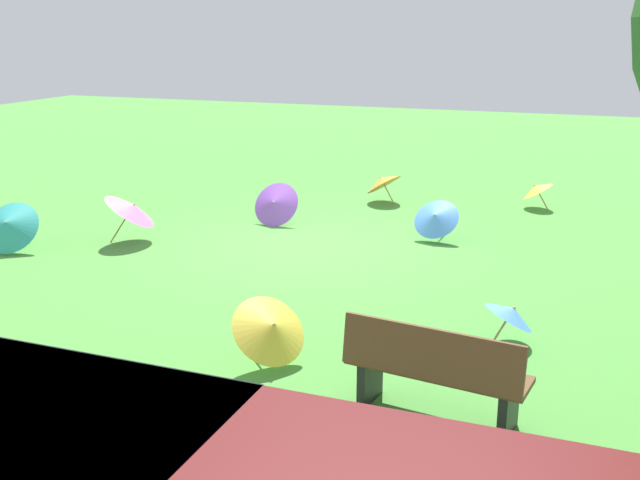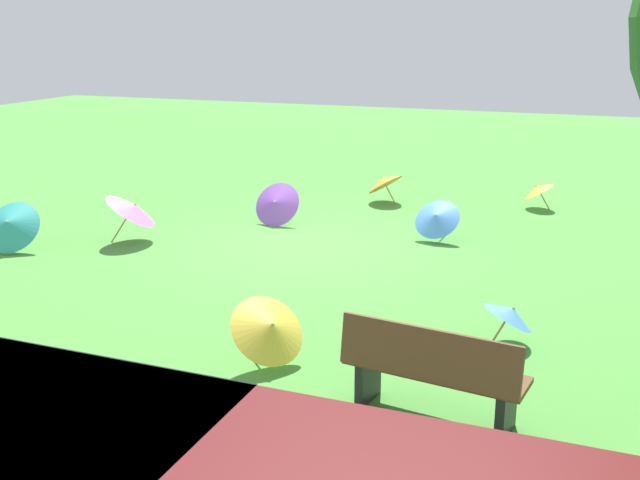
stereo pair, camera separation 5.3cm
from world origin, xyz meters
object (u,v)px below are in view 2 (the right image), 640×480
parasol_orange_0 (384,181)px  parasol_teal_0 (9,225)px  parasol_blue_1 (436,217)px  parasol_blue_2 (510,313)px  park_bench (432,372)px  parasol_yellow_0 (538,189)px  parasol_pink_0 (133,208)px  parasol_purple_0 (276,203)px  parasol_yellow_1 (270,328)px

parasol_orange_0 → parasol_teal_0: 6.77m
parasol_blue_1 → parasol_blue_2: bearing=113.7°
park_bench → parasol_teal_0: (7.11, -2.79, -0.04)m
parasol_orange_0 → parasol_blue_2: size_ratio=1.14×
parasol_orange_0 → parasol_yellow_0: (-2.83, -0.54, -0.04)m
parasol_pink_0 → parasol_yellow_0: 7.36m
parasol_orange_0 → parasol_blue_2: 6.85m
park_bench → parasol_orange_0: (2.77, -7.99, -0.04)m
park_bench → parasol_pink_0: park_bench is taller
parasol_pink_0 → parasol_blue_1: size_ratio=1.35×
parasol_purple_0 → parasol_teal_0: size_ratio=0.84×
parasol_blue_1 → parasol_yellow_1: bearing=84.1°
parasol_blue_2 → parasol_teal_0: 7.58m
parasol_pink_0 → parasol_blue_2: parasol_pink_0 is taller
parasol_blue_1 → parasol_yellow_0: size_ratio=1.39×
parasol_blue_1 → parasol_yellow_0: bearing=-113.8°
parasol_pink_0 → parasol_orange_0: bearing=-125.5°
park_bench → parasol_teal_0: park_bench is taller
parasol_blue_1 → parasol_yellow_1: 5.19m
park_bench → parasol_yellow_0: (-0.06, -8.53, -0.09)m
parasol_orange_0 → parasol_pink_0: bearing=54.5°
parasol_pink_0 → parasol_yellow_0: parasol_pink_0 is taller
parasol_yellow_1 → parasol_yellow_0: bearing=-102.7°
parasol_purple_0 → parasol_yellow_1: parasol_yellow_1 is taller
park_bench → parasol_teal_0: 7.64m
park_bench → parasol_blue_2: 1.96m
parasol_blue_1 → parasol_teal_0: 6.54m
parasol_orange_0 → parasol_blue_1: parasol_blue_1 is taller
parasol_purple_0 → parasol_yellow_0: bearing=-145.6°
parasol_purple_0 → parasol_pink_0: bearing=47.9°
park_bench → parasol_yellow_1: park_bench is taller
park_bench → parasol_pink_0: (5.67, -3.91, 0.09)m
parasol_pink_0 → parasol_blue_1: 4.78m
parasol_blue_1 → parasol_blue_2: 4.06m
parasol_orange_0 → parasol_pink_0: (2.90, 4.08, 0.14)m
parasol_orange_0 → parasol_purple_0: size_ratio=1.02×
park_bench → parasol_blue_1: (1.22, -5.64, -0.07)m
parasol_blue_2 → park_bench: bearing=77.7°
parasol_teal_0 → parasol_blue_2: bearing=173.4°
park_bench → parasol_teal_0: size_ratio=1.63×
parasol_yellow_0 → parasol_yellow_1: parasol_yellow_1 is taller
parasol_blue_2 → parasol_yellow_0: bearing=-86.9°
parasol_blue_2 → parasol_teal_0: bearing=-6.6°
parasol_purple_0 → parasol_blue_1: bearing=178.2°
parasol_purple_0 → parasol_blue_2: size_ratio=1.12×
park_bench → parasol_blue_1: bearing=-77.8°
park_bench → parasol_purple_0: bearing=-54.9°
parasol_blue_1 → parasol_yellow_0: 3.16m
parasol_yellow_0 → parasol_purple_0: parasol_purple_0 is taller
parasol_purple_0 → parasol_blue_2: parasol_purple_0 is taller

